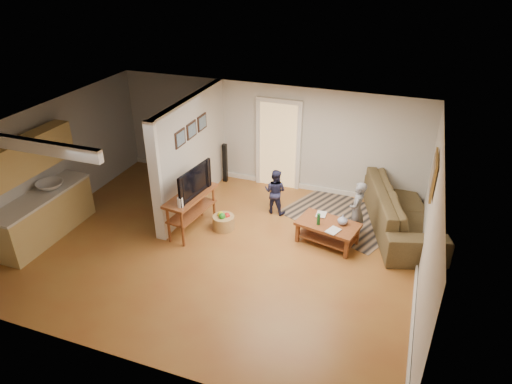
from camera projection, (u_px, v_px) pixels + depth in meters
The scene contains 11 objects.
ground at pixel (218, 247), 9.01m from camera, with size 7.50×7.50×0.00m, color brown.
room_shell at pixel (175, 164), 8.99m from camera, with size 7.54×6.02×2.52m.
area_rug at pixel (343, 216), 10.02m from camera, with size 2.36×1.73×0.01m, color black.
sofa at pixel (399, 227), 9.67m from camera, with size 2.98×1.16×0.87m, color #433E21.
coffee_table at pixel (329, 228), 8.97m from camera, with size 1.30×0.93×0.70m.
tv_console at pixel (191, 198), 9.19m from camera, with size 0.67×1.39×1.15m.
speaker_left at pixel (198, 189), 10.06m from camera, with size 0.10×0.10×1.03m, color black.
speaker_right at pixel (225, 163), 11.31m from camera, with size 0.10×0.10×1.00m, color black.
toy_basket at pixel (224, 222), 9.53m from camera, with size 0.45×0.45×0.40m.
child at pixel (354, 236), 9.36m from camera, with size 0.45×0.29×1.22m, color slate.
toddler at pixel (275, 212), 10.20m from camera, with size 0.50×0.39×1.03m, color #212445.
Camera 1 is at (3.22, -6.72, 5.24)m, focal length 32.00 mm.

